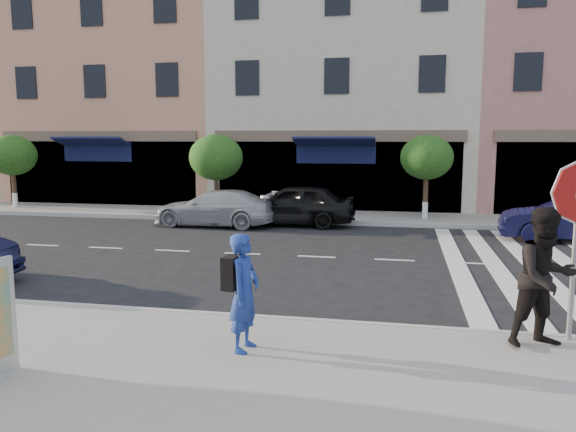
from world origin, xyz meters
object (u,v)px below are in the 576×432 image
(photographer, at_px, (244,292))
(car_far_mid, at_px, (293,205))
(car_far_left, at_px, (215,208))
(walker, at_px, (546,278))
(car_far_right, at_px, (574,219))

(photographer, relative_size, car_far_mid, 0.38)
(car_far_left, relative_size, car_far_mid, 1.01)
(walker, distance_m, car_far_left, 13.43)
(car_far_right, bearing_deg, car_far_left, -88.93)
(car_far_mid, relative_size, car_far_right, 1.04)
(walker, distance_m, car_far_mid, 12.49)
(walker, distance_m, car_far_right, 10.08)
(car_far_mid, xyz_separation_m, car_far_right, (8.75, -1.50, -0.05))
(car_far_right, bearing_deg, photographer, -28.56)
(car_far_left, bearing_deg, photographer, 22.36)
(photographer, xyz_separation_m, car_far_right, (7.12, 10.57, -0.29))
(walker, height_order, car_far_mid, walker)
(photographer, bearing_deg, walker, -69.50)
(walker, bearing_deg, car_far_mid, 93.37)
(photographer, height_order, car_far_left, photographer)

